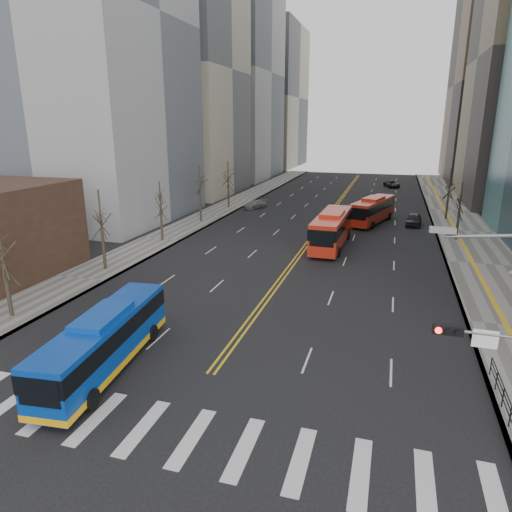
# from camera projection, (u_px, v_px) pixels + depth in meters

# --- Properties ---
(ground) EXTENTS (220.00, 220.00, 0.00)m
(ground) POSITION_uv_depth(u_px,v_px,m) (167.00, 433.00, 19.85)
(ground) COLOR black
(sidewalk_right) EXTENTS (7.00, 130.00, 0.15)m
(sidewalk_right) POSITION_uv_depth(u_px,v_px,m) (464.00, 231.00, 56.39)
(sidewalk_right) COLOR slate
(sidewalk_right) RESTS_ON ground
(sidewalk_left) EXTENTS (5.00, 130.00, 0.15)m
(sidewalk_left) POSITION_uv_depth(u_px,v_px,m) (209.00, 216.00, 65.74)
(sidewalk_left) COLOR slate
(sidewalk_left) RESTS_ON ground
(crosswalk) EXTENTS (26.70, 4.00, 0.01)m
(crosswalk) POSITION_uv_depth(u_px,v_px,m) (167.00, 432.00, 19.85)
(crosswalk) COLOR silver
(crosswalk) RESTS_ON ground
(centerline) EXTENTS (0.55, 100.00, 0.01)m
(centerline) POSITION_uv_depth(u_px,v_px,m) (333.00, 210.00, 70.42)
(centerline) COLOR gold
(centerline) RESTS_ON ground
(office_towers) EXTENTS (83.00, 134.00, 58.00)m
(office_towers) POSITION_uv_depth(u_px,v_px,m) (351.00, 54.00, 76.07)
(office_towers) COLOR gray
(office_towers) RESTS_ON ground
(pedestrian_railing) EXTENTS (0.06, 6.06, 1.02)m
(pedestrian_railing) POSITION_uv_depth(u_px,v_px,m) (503.00, 394.00, 21.21)
(pedestrian_railing) COLOR black
(pedestrian_railing) RESTS_ON sidewalk_right
(street_trees) EXTENTS (35.20, 47.20, 7.60)m
(street_trees) POSITION_uv_depth(u_px,v_px,m) (248.00, 196.00, 52.22)
(street_trees) COLOR black
(street_trees) RESTS_ON ground
(blue_bus) EXTENTS (3.51, 11.34, 3.27)m
(blue_bus) POSITION_uv_depth(u_px,v_px,m) (105.00, 340.00, 24.61)
(blue_bus) COLOR #0B3BA5
(blue_bus) RESTS_ON ground
(red_bus_near) EXTENTS (3.28, 12.21, 3.83)m
(red_bus_near) POSITION_uv_depth(u_px,v_px,m) (332.00, 227.00, 49.17)
(red_bus_near) COLOR red
(red_bus_near) RESTS_ON ground
(red_bus_far) EXTENTS (5.52, 11.30, 3.50)m
(red_bus_far) POSITION_uv_depth(u_px,v_px,m) (373.00, 209.00, 60.70)
(red_bus_far) COLOR red
(red_bus_far) RESTS_ON ground
(car_white) EXTENTS (1.94, 4.14, 1.31)m
(car_white) POSITION_uv_depth(u_px,v_px,m) (123.00, 305.00, 31.94)
(car_white) COLOR silver
(car_white) RESTS_ON ground
(car_dark_mid) EXTENTS (2.29, 4.73, 1.56)m
(car_dark_mid) POSITION_uv_depth(u_px,v_px,m) (414.00, 220.00, 59.58)
(car_dark_mid) COLOR black
(car_dark_mid) RESTS_ON ground
(car_silver) EXTENTS (3.40, 4.70, 1.26)m
(car_silver) POSITION_uv_depth(u_px,v_px,m) (255.00, 204.00, 71.52)
(car_silver) COLOR gray
(car_silver) RESTS_ON ground
(car_dark_far) EXTENTS (3.75, 5.37, 1.36)m
(car_dark_far) POSITION_uv_depth(u_px,v_px,m) (392.00, 184.00, 94.91)
(car_dark_far) COLOR black
(car_dark_far) RESTS_ON ground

